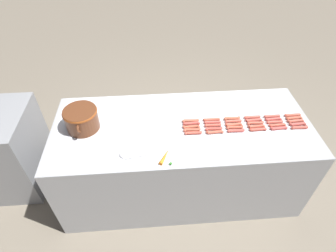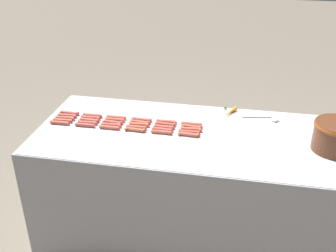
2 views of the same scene
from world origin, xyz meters
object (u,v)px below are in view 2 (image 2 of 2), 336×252
(hot_dog_11, at_px, (192,127))
(hot_dog_3, at_px, (142,120))
(hot_dog_26, at_px, (110,127))
(hot_dog_29, at_px, (189,135))
(hot_dog_21, at_px, (136,127))
(hot_dog_18, at_px, (63,120))
(bean_pot, at_px, (336,135))
(carrot, at_px, (230,112))
(hot_dog_20, at_px, (111,125))
(hot_dog_5, at_px, (192,124))
(hot_dog_14, at_px, (113,122))
(hot_dog_10, at_px, (165,124))
(hot_dog_22, at_px, (163,129))
(hot_dog_25, at_px, (85,125))
(hot_dog_13, at_px, (89,120))
(hot_dog_0, at_px, (70,113))
(hot_dog_1, at_px, (93,115))
(hot_dog_7, at_px, (91,118))
(hot_dog_27, at_px, (135,130))
(hot_dog_4, at_px, (167,122))
(hot_dog_2, at_px, (116,117))
(hot_dog_6, at_px, (67,115))
(hot_dog_16, at_px, (164,127))
(serving_spoon, at_px, (269,119))
(hot_dog_15, at_px, (139,124))
(hot_dog_19, at_px, (88,122))
(hot_dog_23, at_px, (189,132))
(hot_dog_9, at_px, (140,122))
(hot_dog_28, at_px, (162,132))
(hot_dog_8, at_px, (115,120))
(hot_dog_17, at_px, (191,129))
(hot_dog_24, at_px, (60,123))
(hot_dog_12, at_px, (65,118))

(hot_dog_11, bearing_deg, hot_dog_3, -95.96)
(hot_dog_26, xyz_separation_m, hot_dog_29, (-0.00, 0.57, 0.00))
(hot_dog_3, bearing_deg, hot_dog_21, -3.80)
(hot_dog_18, relative_size, bean_pot, 0.43)
(hot_dog_29, bearing_deg, carrot, 147.69)
(hot_dog_20, height_order, bean_pot, bean_pot)
(hot_dog_5, distance_m, hot_dog_14, 0.57)
(hot_dog_10, bearing_deg, bean_pot, 84.01)
(hot_dog_22, height_order, hot_dog_25, same)
(hot_dog_13, bearing_deg, hot_dog_0, -114.04)
(bean_pot, bearing_deg, hot_dog_3, -96.75)
(hot_dog_1, relative_size, hot_dog_7, 1.00)
(hot_dog_25, distance_m, hot_dog_26, 0.18)
(hot_dog_11, bearing_deg, hot_dog_27, -72.65)
(hot_dog_27, bearing_deg, hot_dog_4, 130.34)
(hot_dog_4, xyz_separation_m, hot_dog_27, (0.16, -0.19, 0.00))
(hot_dog_20, xyz_separation_m, hot_dog_26, (0.04, -0.00, 0.00))
(hot_dog_2, height_order, hot_dog_6, same)
(hot_dog_25, bearing_deg, hot_dog_16, 97.86)
(serving_spoon, bearing_deg, hot_dog_5, -69.67)
(hot_dog_15, height_order, hot_dog_19, same)
(hot_dog_5, distance_m, hot_dog_11, 0.04)
(hot_dog_1, distance_m, bean_pot, 1.71)
(hot_dog_23, relative_size, hot_dog_27, 1.00)
(hot_dog_3, distance_m, hot_dog_9, 0.04)
(hot_dog_9, xyz_separation_m, hot_dog_26, (0.12, -0.19, 0.00))
(hot_dog_5, relative_size, hot_dog_28, 1.00)
(hot_dog_5, bearing_deg, hot_dog_25, -78.00)
(hot_dog_0, relative_size, hot_dog_29, 1.00)
(hot_dog_27, bearing_deg, hot_dog_25, -89.98)
(hot_dog_8, xyz_separation_m, hot_dog_20, (0.08, -0.00, 0.00))
(hot_dog_17, xyz_separation_m, hot_dog_23, (0.04, -0.01, 0.00))
(hot_dog_0, height_order, hot_dog_24, same)
(hot_dog_6, xyz_separation_m, serving_spoon, (-0.24, 1.49, -0.01))
(hot_dog_10, bearing_deg, hot_dog_7, -89.73)
(hot_dog_18, xyz_separation_m, hot_dog_20, (0.00, 0.37, 0.00))
(hot_dog_8, distance_m, hot_dog_25, 0.22)
(hot_dog_5, height_order, serving_spoon, hot_dog_5)
(hot_dog_8, distance_m, carrot, 0.87)
(hot_dog_4, bearing_deg, hot_dog_25, -73.82)
(bean_pot, bearing_deg, hot_dog_18, -91.13)
(hot_dog_12, relative_size, bean_pot, 0.43)
(hot_dog_20, xyz_separation_m, hot_dog_25, (0.04, -0.19, 0.00))
(hot_dog_18, bearing_deg, hot_dog_9, 97.77)
(hot_dog_12, xyz_separation_m, serving_spoon, (-0.28, 1.49, -0.01))
(hot_dog_9, distance_m, hot_dog_23, 0.38)
(hot_dog_17, bearing_deg, bean_pot, 85.24)
(hot_dog_0, height_order, hot_dog_16, same)
(hot_dog_9, height_order, hot_dog_22, same)
(hot_dog_8, height_order, hot_dog_27, same)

